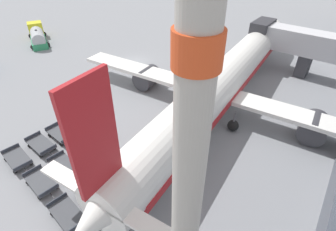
{
  "coord_description": "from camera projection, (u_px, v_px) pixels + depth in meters",
  "views": [
    {
      "loc": [
        27.41,
        -29.36,
        17.82
      ],
      "look_at": [
        14.86,
        -11.83,
        2.25
      ],
      "focal_mm": 28.0,
      "sensor_mm": 36.0,
      "label": 1
    }
  ],
  "objects": [
    {
      "name": "fuel_tanker_primary",
      "position": [
        38.0,
        36.0,
        48.64
      ],
      "size": [
        9.26,
        6.58,
        2.96
      ],
      "color": "yellow",
      "rests_on": "ground_plane"
    },
    {
      "name": "baggage_dolly_row_mid_a_col_c",
      "position": [
        93.0,
        196.0,
        20.78
      ],
      "size": [
        3.97,
        2.06,
        0.92
      ],
      "color": "#424449",
      "rests_on": "ground_plane"
    },
    {
      "name": "baggage_dolly_row_mid_b_col_a",
      "position": [
        61.0,
        134.0,
        26.98
      ],
      "size": [
        3.94,
        1.94,
        0.92
      ],
      "color": "#424449",
      "rests_on": "ground_plane"
    },
    {
      "name": "airplane",
      "position": [
        222.0,
        83.0,
        30.09
      ],
      "size": [
        38.84,
        45.67,
        12.5
      ],
      "color": "white",
      "rests_on": "ground_plane"
    },
    {
      "name": "baggage_dolly_row_mid_b_col_b",
      "position": [
        87.0,
        153.0,
        24.65
      ],
      "size": [
        3.97,
        2.13,
        0.92
      ],
      "color": "#424449",
      "rests_on": "ground_plane"
    },
    {
      "name": "baggage_dolly_row_mid_a_col_b",
      "position": [
        64.0,
        166.0,
        23.33
      ],
      "size": [
        3.97,
        2.09,
        0.92
      ],
      "color": "#424449",
      "rests_on": "ground_plane"
    },
    {
      "name": "baggage_dolly_row_mid_b_col_c",
      "position": [
        114.0,
        179.0,
        22.14
      ],
      "size": [
        3.94,
        1.91,
        0.92
      ],
      "color": "#424449",
      "rests_on": "ground_plane"
    },
    {
      "name": "baggage_dolly_row_near_col_a",
      "position": [
        17.0,
        159.0,
        24.09
      ],
      "size": [
        3.97,
        2.12,
        0.92
      ],
      "color": "#424449",
      "rests_on": "ground_plane"
    },
    {
      "name": "baggage_dolly_row_near_col_c",
      "position": [
        67.0,
        214.0,
        19.43
      ],
      "size": [
        3.97,
        2.13,
        0.92
      ],
      "color": "#424449",
      "rests_on": "ground_plane"
    },
    {
      "name": "baggage_dolly_row_near_col_b",
      "position": [
        41.0,
        182.0,
        21.87
      ],
      "size": [
        3.97,
        2.07,
        0.92
      ],
      "color": "#424449",
      "rests_on": "ground_plane"
    },
    {
      "name": "jet_bridge",
      "position": [
        324.0,
        52.0,
        35.64
      ],
      "size": [
        17.51,
        4.89,
        6.61
      ],
      "color": "silver",
      "rests_on": "ground_plane"
    },
    {
      "name": "baggage_dolly_row_mid_a_col_a",
      "position": [
        41.0,
        145.0,
        25.66
      ],
      "size": [
        3.94,
        1.94,
        0.92
      ],
      "color": "#424449",
      "rests_on": "ground_plane"
    },
    {
      "name": "ground_plane",
      "position": [
        136.0,
        61.0,
        42.72
      ],
      "size": [
        500.0,
        500.0,
        0.0
      ],
      "primitive_type": "plane",
      "color": "gray"
    },
    {
      "name": "stand_guidance_stripe",
      "position": [
        173.0,
        151.0,
        25.66
      ],
      "size": [
        2.44,
        31.74,
        0.01
      ],
      "color": "white",
      "rests_on": "ground_plane"
    }
  ]
}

